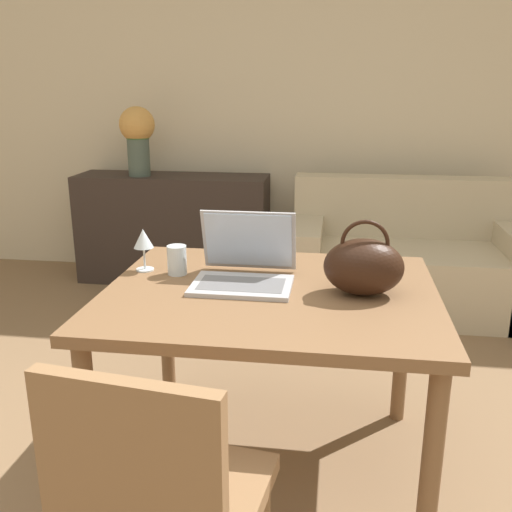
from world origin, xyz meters
TOP-DOWN VIEW (x-y plane):
  - wall_back at (0.00, 3.15)m, footprint 10.00×0.06m
  - dining_table at (0.13, 0.74)m, footprint 1.16×0.95m
  - chair at (-0.03, -0.06)m, footprint 0.49×0.49m
  - couch at (0.82, 2.53)m, footprint 1.50×0.79m
  - sideboard at (-0.84, 2.83)m, footprint 1.39×0.40m
  - laptop at (0.03, 0.81)m, footprint 0.35×0.32m
  - drinking_glass at (-0.23, 0.85)m, footprint 0.07×0.07m
  - wine_glass at (-0.37, 0.88)m, footprint 0.08×0.08m
  - handbag at (0.45, 0.74)m, footprint 0.27×0.19m
  - flower_vase at (-1.05, 2.78)m, footprint 0.25×0.25m

SIDE VIEW (x-z plane):
  - couch at x=0.82m, z-range -0.12..0.70m
  - sideboard at x=-0.84m, z-range 0.00..0.79m
  - chair at x=-0.03m, z-range 0.05..0.91m
  - dining_table at x=0.13m, z-range 0.28..1.00m
  - drinking_glass at x=-0.23m, z-range 0.72..0.83m
  - laptop at x=0.03m, z-range 0.67..0.91m
  - handbag at x=0.45m, z-range 0.69..0.95m
  - wine_glass at x=-0.37m, z-range 0.76..0.92m
  - flower_vase at x=-1.05m, z-range 0.84..1.32m
  - wall_back at x=0.00m, z-range 0.00..2.70m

